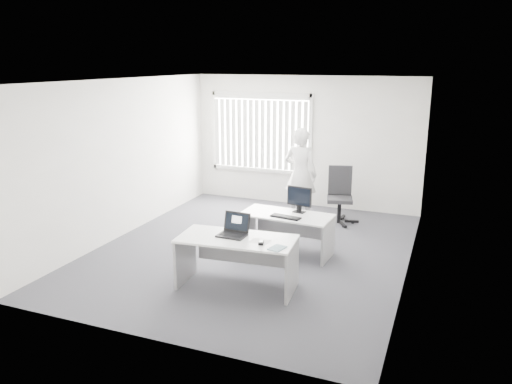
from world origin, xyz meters
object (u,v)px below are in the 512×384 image
at_px(laptop, 232,226).
at_px(office_chair, 339,205).
at_px(desk_near, 237,252).
at_px(person, 301,174).
at_px(monitor, 299,200).
at_px(desk_far, 286,225).

bearing_deg(laptop, office_chair, 79.03).
relative_size(desk_near, person, 0.90).
height_order(office_chair, monitor, monitor).
xyz_separation_m(laptop, monitor, (0.48, 1.64, 0.00)).
xyz_separation_m(desk_far, office_chair, (0.46, 1.94, -0.14)).
height_order(desk_near, laptop, laptop).
bearing_deg(person, laptop, 96.67).
height_order(desk_far, laptop, laptop).
xyz_separation_m(desk_near, office_chair, (0.69, 3.42, -0.19)).
xyz_separation_m(office_chair, person, (-0.78, -0.10, 0.58)).
distance_m(laptop, monitor, 1.70).
bearing_deg(person, office_chair, -166.29).
relative_size(desk_far, monitor, 3.49).
bearing_deg(monitor, person, 116.41).
bearing_deg(person, desk_near, 98.16).
bearing_deg(desk_far, monitor, 52.39).
bearing_deg(desk_near, person, 86.57).
height_order(desk_near, office_chair, office_chair).
distance_m(desk_near, person, 3.35).
relative_size(laptop, monitor, 0.90).
xyz_separation_m(desk_far, monitor, (0.16, 0.18, 0.40)).
distance_m(desk_near, desk_far, 1.50).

